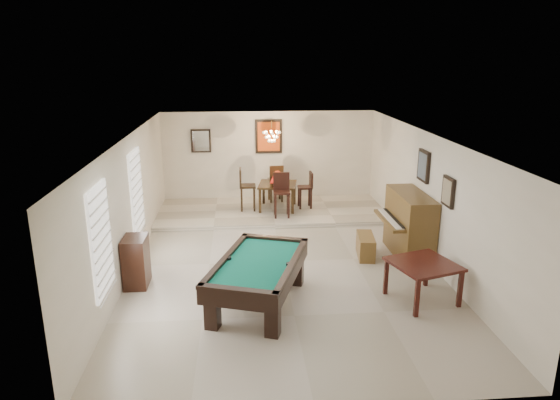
{
  "coord_description": "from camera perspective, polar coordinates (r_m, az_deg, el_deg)",
  "views": [
    {
      "loc": [
        -0.84,
        -9.51,
        4.1
      ],
      "look_at": [
        0.0,
        0.6,
        1.15
      ],
      "focal_mm": 32.0,
      "sensor_mm": 36.0,
      "label": 1
    }
  ],
  "objects": [
    {
      "name": "window_left_front",
      "position": [
        8.08,
        -19.78,
        -4.32
      ],
      "size": [
        0.06,
        1.0,
        1.7
      ],
      "primitive_type": "cube",
      "color": "white",
      "rests_on": "wall_left"
    },
    {
      "name": "dining_chair_south",
      "position": [
        12.66,
        0.2,
        0.53
      ],
      "size": [
        0.42,
        0.42,
        1.12
      ],
      "primitive_type": null,
      "rotation": [
        0.0,
        0.0,
        -0.03
      ],
      "color": "black",
      "rests_on": "dining_step"
    },
    {
      "name": "apothecary_chest",
      "position": [
        9.58,
        -16.13,
        -6.77
      ],
      "size": [
        0.41,
        0.62,
        0.93
      ],
      "primitive_type": "cube",
      "color": "black",
      "rests_on": "ground_plane"
    },
    {
      "name": "ceiling",
      "position": [
        9.67,
        0.3,
        7.28
      ],
      "size": [
        6.0,
        9.0,
        0.04
      ],
      "primitive_type": "cube",
      "color": "white",
      "rests_on": "wall_back"
    },
    {
      "name": "dining_table",
      "position": [
        13.37,
        -0.28,
        0.71
      ],
      "size": [
        1.13,
        1.13,
        0.81
      ],
      "primitive_type": null,
      "rotation": [
        0.0,
        0.0,
        -0.16
      ],
      "color": "black",
      "rests_on": "dining_step"
    },
    {
      "name": "window_left_rear",
      "position": [
        10.68,
        -16.09,
        0.92
      ],
      "size": [
        0.06,
        1.0,
        1.7
      ],
      "primitive_type": "cube",
      "color": "white",
      "rests_on": "wall_left"
    },
    {
      "name": "wall_right",
      "position": [
        10.64,
        16.61,
        0.25
      ],
      "size": [
        0.04,
        9.0,
        2.6
      ],
      "primitive_type": "cube",
      "color": "silver",
      "rests_on": "ground_plane"
    },
    {
      "name": "dining_chair_west",
      "position": [
        13.25,
        -3.71,
        1.24
      ],
      "size": [
        0.42,
        0.42,
        1.13
      ],
      "primitive_type": null,
      "rotation": [
        0.0,
        0.0,
        1.56
      ],
      "color": "black",
      "rests_on": "dining_step"
    },
    {
      "name": "back_painting",
      "position": [
        14.17,
        -1.31,
        7.28
      ],
      "size": [
        0.75,
        0.06,
        0.95
      ],
      "primitive_type": "cube",
      "color": "#D84C14",
      "rests_on": "wall_back"
    },
    {
      "name": "dining_step",
      "position": [
        13.41,
        -0.94,
        -1.32
      ],
      "size": [
        6.0,
        2.5,
        0.12
      ],
      "primitive_type": "cube",
      "color": "beige",
      "rests_on": "ground_plane"
    },
    {
      "name": "upright_piano",
      "position": [
        10.75,
        13.75,
        -2.8
      ],
      "size": [
        0.92,
        1.64,
        1.37
      ],
      "primitive_type": null,
      "color": "brown",
      "rests_on": "ground_plane"
    },
    {
      "name": "chandelier",
      "position": [
        12.88,
        -0.97,
        7.73
      ],
      "size": [
        0.44,
        0.44,
        0.6
      ],
      "primitive_type": null,
      "color": "#FFE5B2",
      "rests_on": "ceiling"
    },
    {
      "name": "back_mirror",
      "position": [
        14.2,
        -9.03,
        6.69
      ],
      "size": [
        0.55,
        0.06,
        0.65
      ],
      "primitive_type": "cube",
      "color": "white",
      "rests_on": "wall_back"
    },
    {
      "name": "wall_front",
      "position": [
        5.81,
        4.29,
        -12.7
      ],
      "size": [
        6.0,
        0.04,
        2.6
      ],
      "primitive_type": "cube",
      "color": "silver",
      "rests_on": "ground_plane"
    },
    {
      "name": "pool_table",
      "position": [
        8.57,
        -2.48,
        -9.48
      ],
      "size": [
        1.92,
        2.59,
        0.77
      ],
      "primitive_type": null,
      "rotation": [
        0.0,
        0.0,
        -0.32
      ],
      "color": "black",
      "rests_on": "ground_plane"
    },
    {
      "name": "ground_plane",
      "position": [
        10.4,
        0.28,
        -7.08
      ],
      "size": [
        6.0,
        9.0,
        0.02
      ],
      "primitive_type": "cube",
      "color": "beige"
    },
    {
      "name": "wall_back",
      "position": [
        14.32,
        -1.3,
        4.93
      ],
      "size": [
        6.0,
        0.04,
        2.6
      ],
      "primitive_type": "cube",
      "color": "silver",
      "rests_on": "ground_plane"
    },
    {
      "name": "piano_bench",
      "position": [
        10.72,
        9.75,
        -5.21
      ],
      "size": [
        0.43,
        0.86,
        0.46
      ],
      "primitive_type": "cube",
      "rotation": [
        0.0,
        0.0,
        -0.13
      ],
      "color": "brown",
      "rests_on": "ground_plane"
    },
    {
      "name": "square_table",
      "position": [
        9.05,
        15.94,
        -8.94
      ],
      "size": [
        1.27,
        1.27,
        0.7
      ],
      "primitive_type": null,
      "rotation": [
        0.0,
        0.0,
        0.31
      ],
      "color": "black",
      "rests_on": "ground_plane"
    },
    {
      "name": "flower_vase",
      "position": [
        13.24,
        -0.28,
        2.89
      ],
      "size": [
        0.17,
        0.17,
        0.24
      ],
      "primitive_type": null,
      "rotation": [
        0.0,
        0.0,
        0.27
      ],
      "color": "#B5320F",
      "rests_on": "dining_table"
    },
    {
      "name": "dining_chair_east",
      "position": [
        13.45,
        2.87,
        1.15
      ],
      "size": [
        0.38,
        0.38,
        0.98
      ],
      "primitive_type": null,
      "rotation": [
        0.0,
        0.0,
        -1.53
      ],
      "color": "black",
      "rests_on": "dining_step"
    },
    {
      "name": "dining_chair_north",
      "position": [
        14.04,
        -0.53,
        1.98
      ],
      "size": [
        0.44,
        0.44,
        1.06
      ],
      "primitive_type": null,
      "rotation": [
        0.0,
        0.0,
        3.26
      ],
      "color": "black",
      "rests_on": "dining_step"
    },
    {
      "name": "right_picture_lower",
      "position": [
        9.63,
        18.67,
        0.9
      ],
      "size": [
        0.06,
        0.45,
        0.55
      ],
      "primitive_type": "cube",
      "color": "gray",
      "rests_on": "wall_right"
    },
    {
      "name": "wall_left",
      "position": [
        10.15,
        -16.84,
        -0.52
      ],
      "size": [
        0.04,
        9.0,
        2.6
      ],
      "primitive_type": "cube",
      "color": "silver",
      "rests_on": "ground_plane"
    },
    {
      "name": "right_picture_upper",
      "position": [
        10.75,
        16.1,
        3.76
      ],
      "size": [
        0.06,
        0.55,
        0.65
      ],
      "primitive_type": "cube",
      "color": "slate",
      "rests_on": "wall_right"
    }
  ]
}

